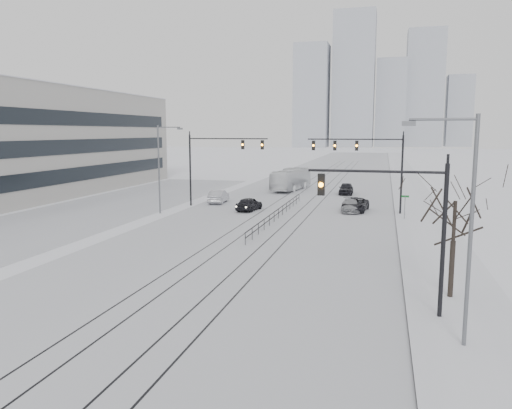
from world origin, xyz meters
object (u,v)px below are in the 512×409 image
at_px(sedan_nb_right, 351,206).
at_px(sedan_sb_outer, 219,197).
at_px(sedan_sb_inner, 249,204).
at_px(sedan_nb_far, 346,189).
at_px(traffic_mast_near, 406,218).
at_px(box_truck, 291,180).
at_px(sedan_nb_front, 355,205).
at_px(bare_tree, 455,211).

bearing_deg(sedan_nb_right, sedan_sb_outer, 165.67).
bearing_deg(sedan_sb_inner, sedan_nb_far, -109.83).
bearing_deg(sedan_nb_far, traffic_mast_near, -83.57).
bearing_deg(box_truck, traffic_mast_near, 114.76).
xyz_separation_m(sedan_sb_outer, sedan_nb_far, (14.00, 12.09, 0.01)).
distance_m(traffic_mast_near, sedan_nb_front, 30.85).
bearing_deg(sedan_nb_far, bare_tree, -79.83).
bearing_deg(sedan_nb_front, sedan_nb_far, 104.50).
distance_m(sedan_nb_front, sedan_nb_far, 14.60).
bearing_deg(sedan_nb_far, sedan_sb_outer, -140.21).
xyz_separation_m(traffic_mast_near, sedan_nb_far, (-5.88, 44.82, -3.80)).
height_order(sedan_nb_front, box_truck, box_truck).
xyz_separation_m(traffic_mast_near, bare_tree, (2.41, 3.00, -0.07)).
bearing_deg(sedan_nb_far, sedan_sb_inner, -119.06).
relative_size(sedan_sb_inner, sedan_nb_right, 0.92).
bearing_deg(sedan_sb_outer, sedan_sb_inner, 131.80).
distance_m(sedan_sb_outer, box_truck, 16.28).
height_order(sedan_sb_inner, sedan_nb_far, sedan_nb_far).
xyz_separation_m(traffic_mast_near, sedan_sb_outer, (-19.87, 32.73, -3.80)).
distance_m(sedan_sb_inner, box_truck, 19.94).
xyz_separation_m(traffic_mast_near, sedan_sb_inner, (-14.84, 27.98, -3.84)).
bearing_deg(traffic_mast_near, sedan_nb_right, 98.16).
xyz_separation_m(sedan_nb_right, box_truck, (-9.69, 17.98, 0.86)).
bearing_deg(traffic_mast_near, sedan_sb_outer, 121.26).
height_order(traffic_mast_near, sedan_nb_far, traffic_mast_near).
xyz_separation_m(sedan_nb_front, sedan_nb_far, (-2.06, 14.46, 0.07)).
bearing_deg(box_truck, sedan_nb_far, 167.78).
relative_size(sedan_sb_outer, box_truck, 0.42).
distance_m(sedan_sb_inner, sedan_nb_far, 19.08).
bearing_deg(sedan_nb_far, box_truck, 158.25).
xyz_separation_m(sedan_sb_inner, sedan_nb_far, (8.96, 16.84, 0.05)).
height_order(sedan_sb_outer, sedan_nb_far, sedan_nb_far).
relative_size(bare_tree, sedan_nb_front, 1.22).
height_order(bare_tree, sedan_sb_inner, bare_tree).
distance_m(bare_tree, sedan_sb_outer, 37.34).
relative_size(sedan_sb_inner, box_truck, 0.38).
bearing_deg(sedan_sb_outer, sedan_nb_far, -144.05).
relative_size(sedan_nb_far, box_truck, 0.41).
bearing_deg(traffic_mast_near, sedan_nb_far, 97.47).
distance_m(traffic_mast_near, sedan_nb_far, 45.37).
bearing_deg(sedan_nb_front, box_truck, 126.51).
relative_size(sedan_nb_front, box_truck, 0.46).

